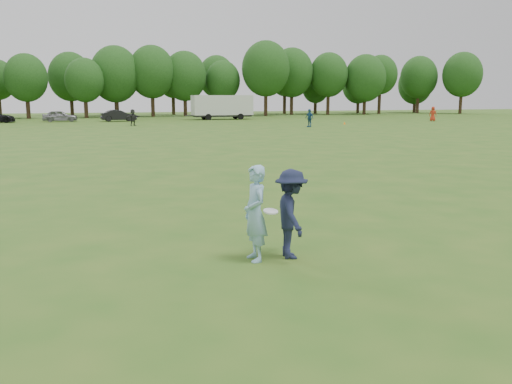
% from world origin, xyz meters
% --- Properties ---
extents(ground, '(200.00, 200.00, 0.00)m').
position_xyz_m(ground, '(0.00, 0.00, 0.00)').
color(ground, '#2C5919').
rests_on(ground, ground).
extents(thrower, '(0.44, 0.66, 1.77)m').
position_xyz_m(thrower, '(-0.56, -0.28, 0.89)').
color(thrower, '#8AB9D6').
rests_on(thrower, ground).
extents(defender, '(0.78, 1.16, 1.68)m').
position_xyz_m(defender, '(0.13, -0.33, 0.84)').
color(defender, '#1A1F39').
rests_on(defender, ground).
extents(player_far_b, '(0.78, 1.14, 1.80)m').
position_xyz_m(player_far_b, '(18.96, 40.68, 0.90)').
color(player_far_b, navy).
rests_on(player_far_b, ground).
extents(player_far_c, '(1.06, 1.01, 1.82)m').
position_xyz_m(player_far_c, '(38.84, 47.67, 0.91)').
color(player_far_c, red).
rests_on(player_far_c, ground).
extents(player_far_d, '(1.67, 1.16, 1.73)m').
position_xyz_m(player_far_d, '(2.43, 48.73, 0.87)').
color(player_far_d, '#272727').
rests_on(player_far_d, ground).
extents(car_e, '(4.10, 1.68, 1.39)m').
position_xyz_m(car_e, '(-4.99, 60.96, 0.70)').
color(car_e, gray).
rests_on(car_e, ground).
extents(car_f, '(4.37, 1.81, 1.41)m').
position_xyz_m(car_f, '(1.86, 59.81, 0.70)').
color(car_f, black).
rests_on(car_f, ground).
extents(field_cone, '(0.28, 0.28, 0.30)m').
position_xyz_m(field_cone, '(24.75, 44.14, 0.15)').
color(field_cone, orange).
rests_on(field_cone, ground).
extents(disc_in_play, '(0.33, 0.32, 0.09)m').
position_xyz_m(disc_in_play, '(-0.33, -0.48, 0.95)').
color(disc_in_play, white).
rests_on(disc_in_play, ground).
extents(cargo_trailer, '(9.00, 2.75, 3.20)m').
position_xyz_m(cargo_trailer, '(15.50, 61.31, 1.78)').
color(cargo_trailer, silver).
rests_on(cargo_trailer, ground).
extents(treeline, '(130.35, 18.39, 11.74)m').
position_xyz_m(treeline, '(2.81, 76.90, 6.26)').
color(treeline, '#332114').
rests_on(treeline, ground).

